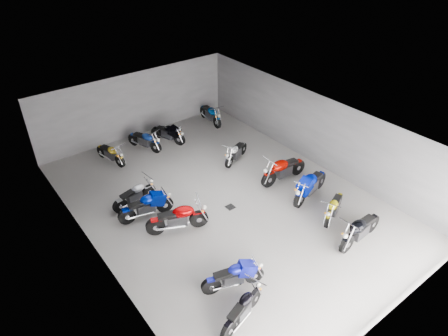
% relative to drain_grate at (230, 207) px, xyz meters
% --- Properties ---
extents(ground, '(14.00, 14.00, 0.00)m').
position_rel_drain_grate_xyz_m(ground, '(0.00, 0.50, -0.01)').
color(ground, '#A29F99').
rests_on(ground, ground).
extents(wall_back, '(10.00, 0.10, 3.20)m').
position_rel_drain_grate_xyz_m(wall_back, '(0.00, 7.50, 1.59)').
color(wall_back, slate).
rests_on(wall_back, ground).
extents(wall_left, '(0.10, 14.00, 3.20)m').
position_rel_drain_grate_xyz_m(wall_left, '(-5.00, 0.50, 1.59)').
color(wall_left, slate).
rests_on(wall_left, ground).
extents(wall_right, '(0.10, 14.00, 3.20)m').
position_rel_drain_grate_xyz_m(wall_right, '(5.00, 0.50, 1.59)').
color(wall_right, slate).
rests_on(wall_right, ground).
extents(ceiling, '(10.00, 14.00, 0.04)m').
position_rel_drain_grate_xyz_m(ceiling, '(0.00, 0.50, 3.21)').
color(ceiling, black).
rests_on(ceiling, wall_back).
extents(drain_grate, '(0.32, 0.32, 0.01)m').
position_rel_drain_grate_xyz_m(drain_grate, '(0.00, 0.00, 0.00)').
color(drain_grate, black).
rests_on(drain_grate, ground).
extents(motorcycle_left_a, '(1.82, 0.65, 0.82)m').
position_rel_drain_grate_xyz_m(motorcycle_left_a, '(-2.83, -4.12, 0.44)').
color(motorcycle_left_a, black).
rests_on(motorcycle_left_a, ground).
extents(motorcycle_left_b, '(1.90, 0.77, 0.87)m').
position_rel_drain_grate_xyz_m(motorcycle_left_b, '(-2.31, -3.08, 0.47)').
color(motorcycle_left_b, black).
rests_on(motorcycle_left_b, ground).
extents(motorcycle_left_d, '(2.12, 0.98, 0.98)m').
position_rel_drain_grate_xyz_m(motorcycle_left_d, '(-2.26, 0.12, 0.53)').
color(motorcycle_left_d, black).
rests_on(motorcycle_left_d, ground).
extents(motorcycle_left_e, '(2.09, 0.55, 0.92)m').
position_rel_drain_grate_xyz_m(motorcycle_left_e, '(-2.80, 1.43, 0.50)').
color(motorcycle_left_e, black).
rests_on(motorcycle_left_e, ground).
extents(motorcycle_left_f, '(1.88, 0.42, 0.83)m').
position_rel_drain_grate_xyz_m(motorcycle_left_f, '(-2.79, 2.39, 0.44)').
color(motorcycle_left_f, black).
rests_on(motorcycle_left_f, ground).
extents(motorcycle_right_a, '(2.22, 0.47, 0.97)m').
position_rel_drain_grate_xyz_m(motorcycle_right_a, '(2.32, -4.14, 0.53)').
color(motorcycle_right_a, black).
rests_on(motorcycle_right_a, ground).
extents(motorcycle_right_b, '(1.79, 0.85, 0.83)m').
position_rel_drain_grate_xyz_m(motorcycle_right_b, '(2.66, -2.75, 0.45)').
color(motorcycle_right_b, black).
rests_on(motorcycle_right_b, ground).
extents(motorcycle_right_c, '(2.30, 0.71, 1.02)m').
position_rel_drain_grate_xyz_m(motorcycle_right_c, '(2.87, -1.39, 0.55)').
color(motorcycle_right_c, black).
rests_on(motorcycle_right_c, ground).
extents(motorcycle_right_d, '(2.31, 0.47, 1.01)m').
position_rel_drain_grate_xyz_m(motorcycle_right_d, '(2.85, 0.08, 0.55)').
color(motorcycle_right_d, black).
rests_on(motorcycle_right_d, ground).
extents(motorcycle_right_f, '(1.78, 0.87, 0.83)m').
position_rel_drain_grate_xyz_m(motorcycle_right_f, '(2.28, 2.49, 0.45)').
color(motorcycle_right_f, black).
rests_on(motorcycle_right_f, ground).
extents(motorcycle_back_b, '(0.58, 1.87, 0.83)m').
position_rel_drain_grate_xyz_m(motorcycle_back_b, '(-2.24, 5.81, 0.45)').
color(motorcycle_back_b, black).
rests_on(motorcycle_back_b, ground).
extents(motorcycle_back_c, '(0.82, 1.90, 0.87)m').
position_rel_drain_grate_xyz_m(motorcycle_back_c, '(-0.47, 5.94, 0.47)').
color(motorcycle_back_c, black).
rests_on(motorcycle_back_c, ground).
extents(motorcycle_back_d, '(0.90, 1.86, 0.87)m').
position_rel_drain_grate_xyz_m(motorcycle_back_d, '(0.77, 5.87, 0.47)').
color(motorcycle_back_d, black).
rests_on(motorcycle_back_d, ground).
extents(motorcycle_back_f, '(0.49, 2.11, 0.93)m').
position_rel_drain_grate_xyz_m(motorcycle_back_f, '(3.62, 6.29, 0.50)').
color(motorcycle_back_f, black).
rests_on(motorcycle_back_f, ground).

